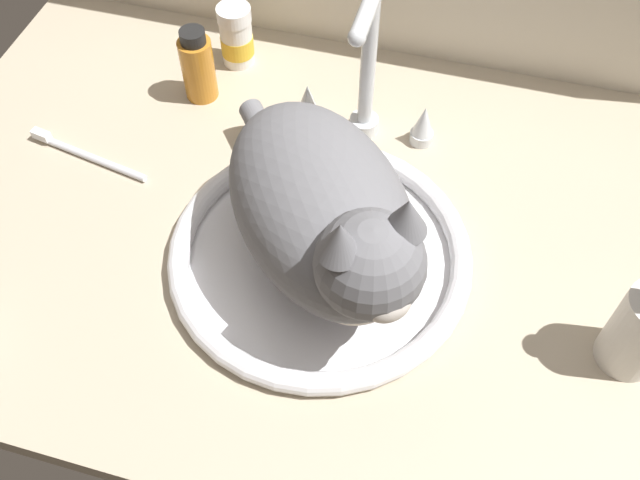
{
  "coord_description": "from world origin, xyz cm",
  "views": [
    {
      "loc": [
        16.05,
        -50.9,
        72.99
      ],
      "look_at": [
        3.3,
        -4.91,
        7.0
      ],
      "focal_mm": 39.33,
      "sensor_mm": 36.0,
      "label": 1
    }
  ],
  "objects_px": {
    "amber_bottle": "(198,66)",
    "toothbrush": "(86,155)",
    "sink_basin": "(320,254)",
    "faucet": "(366,85)",
    "cat": "(328,217)",
    "pill_bottle": "(236,37)"
  },
  "relations": [
    {
      "from": "pill_bottle",
      "to": "toothbrush",
      "type": "height_order",
      "value": "pill_bottle"
    },
    {
      "from": "sink_basin",
      "to": "toothbrush",
      "type": "distance_m",
      "value": 0.36
    },
    {
      "from": "sink_basin",
      "to": "amber_bottle",
      "type": "xyz_separation_m",
      "value": [
        -0.24,
        0.23,
        0.04
      ]
    },
    {
      "from": "sink_basin",
      "to": "pill_bottle",
      "type": "height_order",
      "value": "pill_bottle"
    },
    {
      "from": "toothbrush",
      "to": "amber_bottle",
      "type": "bearing_deg",
      "value": 56.44
    },
    {
      "from": "amber_bottle",
      "to": "toothbrush",
      "type": "height_order",
      "value": "amber_bottle"
    },
    {
      "from": "pill_bottle",
      "to": "amber_bottle",
      "type": "distance_m",
      "value": 0.09
    },
    {
      "from": "sink_basin",
      "to": "faucet",
      "type": "bearing_deg",
      "value": 90.0
    },
    {
      "from": "faucet",
      "to": "amber_bottle",
      "type": "distance_m",
      "value": 0.25
    },
    {
      "from": "sink_basin",
      "to": "cat",
      "type": "height_order",
      "value": "cat"
    },
    {
      "from": "cat",
      "to": "amber_bottle",
      "type": "distance_m",
      "value": 0.36
    },
    {
      "from": "faucet",
      "to": "pill_bottle",
      "type": "xyz_separation_m",
      "value": [
        -0.22,
        0.1,
        -0.04
      ]
    },
    {
      "from": "sink_basin",
      "to": "faucet",
      "type": "relative_size",
      "value": 1.61
    },
    {
      "from": "toothbrush",
      "to": "sink_basin",
      "type": "bearing_deg",
      "value": -12.33
    },
    {
      "from": "sink_basin",
      "to": "cat",
      "type": "xyz_separation_m",
      "value": [
        0.01,
        -0.02,
        0.1
      ]
    },
    {
      "from": "faucet",
      "to": "pill_bottle",
      "type": "relative_size",
      "value": 2.41
    },
    {
      "from": "sink_basin",
      "to": "pill_bottle",
      "type": "relative_size",
      "value": 3.88
    },
    {
      "from": "sink_basin",
      "to": "faucet",
      "type": "height_order",
      "value": "faucet"
    },
    {
      "from": "cat",
      "to": "pill_bottle",
      "type": "bearing_deg",
      "value": 124.34
    },
    {
      "from": "sink_basin",
      "to": "faucet",
      "type": "xyz_separation_m",
      "value": [
        0.0,
        0.22,
        0.08
      ]
    },
    {
      "from": "amber_bottle",
      "to": "toothbrush",
      "type": "xyz_separation_m",
      "value": [
        -0.11,
        -0.16,
        -0.05
      ]
    },
    {
      "from": "faucet",
      "to": "toothbrush",
      "type": "bearing_deg",
      "value": -157.45
    }
  ]
}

